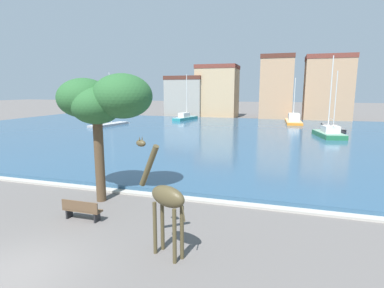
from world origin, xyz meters
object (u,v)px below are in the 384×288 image
object	(u,v)px
giraffe_statue	(165,198)
park_bench	(82,210)
sailboat_green	(327,134)
sailboat_black	(333,129)
shade_tree	(103,101)
sailboat_orange	(293,121)
sailboat_teal	(187,118)
sailboat_grey	(112,125)

from	to	relation	value
giraffe_statue	park_bench	world-z (taller)	giraffe_statue
sailboat_green	sailboat_black	size ratio (longest dim) A/B	1.03
shade_tree	park_bench	bearing A→B (deg)	-83.39
sailboat_orange	sailboat_teal	xyz separation A→B (m)	(-18.68, 0.12, -0.04)
giraffe_statue	shade_tree	size ratio (longest dim) A/B	0.63
sailboat_green	park_bench	bearing A→B (deg)	-115.60
sailboat_green	sailboat_grey	bearing A→B (deg)	174.81
sailboat_teal	shade_tree	bearing A→B (deg)	-77.80
sailboat_orange	park_bench	bearing A→B (deg)	-102.91
giraffe_statue	sailboat_grey	xyz separation A→B (m)	(-21.77, 32.02, -1.71)
sailboat_orange	sailboat_black	size ratio (longest dim) A/B	1.01
sailboat_orange	sailboat_black	world-z (taller)	sailboat_black
giraffe_statue	sailboat_grey	distance (m)	38.76
sailboat_teal	park_bench	distance (m)	43.51
sailboat_grey	shade_tree	size ratio (longest dim) A/B	1.32
sailboat_green	sailboat_black	distance (m)	6.63
park_bench	sailboat_teal	bearing A→B (deg)	101.87
sailboat_teal	shade_tree	size ratio (longest dim) A/B	1.32
sailboat_teal	sailboat_grey	distance (m)	14.65
sailboat_green	park_bench	xyz separation A→B (m)	(-13.26, -27.68, -0.11)
giraffe_statue	sailboat_black	world-z (taller)	sailboat_black
sailboat_grey	sailboat_teal	bearing A→B (deg)	55.94
sailboat_orange	shade_tree	bearing A→B (deg)	-104.11
sailboat_green	sailboat_teal	bearing A→B (deg)	146.15
giraffe_statue	shade_tree	distance (m)	7.12
sailboat_green	sailboat_black	xyz separation A→B (m)	(1.53, 6.45, -0.16)
shade_tree	sailboat_green	bearing A→B (deg)	61.65
sailboat_green	giraffe_statue	bearing A→B (deg)	-106.47
sailboat_teal	sailboat_grey	xyz separation A→B (m)	(-8.20, -12.14, -0.21)
sailboat_orange	park_bench	xyz separation A→B (m)	(-9.74, -42.46, -0.14)
sailboat_teal	park_bench	world-z (taller)	sailboat_teal
sailboat_orange	sailboat_teal	world-z (taller)	sailboat_teal
giraffe_statue	sailboat_orange	world-z (taller)	sailboat_orange
sailboat_black	sailboat_orange	bearing A→B (deg)	121.27
sailboat_green	shade_tree	distance (m)	28.92
giraffe_statue	sailboat_grey	bearing A→B (deg)	124.21
giraffe_statue	sailboat_orange	distance (m)	44.36
sailboat_black	shade_tree	xyz separation A→B (m)	(-15.09, -31.58, 4.72)
sailboat_orange	shade_tree	xyz separation A→B (m)	(-10.03, -39.91, 4.54)
sailboat_orange	sailboat_grey	xyz separation A→B (m)	(-26.89, -12.02, -0.25)
sailboat_grey	park_bench	distance (m)	34.94
sailboat_teal	sailboat_black	distance (m)	25.20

